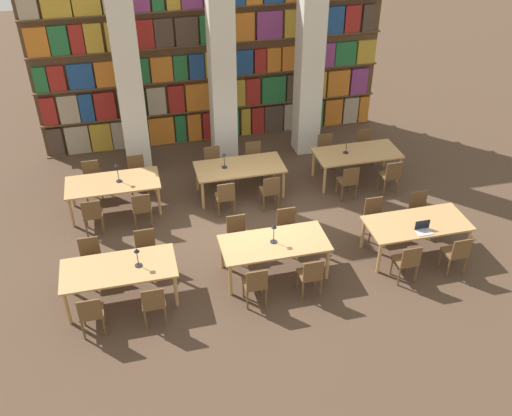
{
  "coord_description": "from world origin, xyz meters",
  "views": [
    {
      "loc": [
        -2.43,
        -9.97,
        7.62
      ],
      "look_at": [
        0.0,
        -0.15,
        0.7
      ],
      "focal_mm": 40.0,
      "sensor_mm": 36.0,
      "label": 1
    }
  ],
  "objects_px": {
    "chair_2": "(154,303)",
    "chair_12": "(93,214)",
    "pillar_right": "(311,43)",
    "desk_lamp_0": "(137,254)",
    "chair_21": "(326,150)",
    "pillar_center": "(221,50)",
    "desk_lamp_3": "(224,158)",
    "chair_5": "(237,235)",
    "chair_13": "(92,178)",
    "chair_9": "(375,216)",
    "pillar_left": "(126,58)",
    "chair_16": "(225,196)",
    "desk_lamp_1": "(274,231)",
    "reading_table_1": "(274,245)",
    "reading_table_0": "(119,271)",
    "reading_table_4": "(240,169)",
    "chair_17": "(213,163)",
    "chair_11": "(420,210)",
    "desk_lamp_2": "(117,169)",
    "reading_table_5": "(357,155)",
    "chair_18": "(270,190)",
    "chair_19": "(254,158)",
    "chair_6": "(311,275)",
    "chair_15": "(137,173)",
    "chair_8": "(407,261)",
    "chair_7": "(287,227)",
    "chair_22": "(391,175)",
    "chair_4": "(255,284)",
    "chair_1": "(91,258)",
    "reading_table_2": "(417,225)",
    "reading_table_3": "(113,185)",
    "desk_lamp_4": "(347,142)",
    "chair_20": "(348,181)",
    "chair_23": "(365,145)",
    "chair_14": "(142,208)"
  },
  "relations": [
    {
      "from": "desk_lamp_0",
      "to": "chair_2",
      "type": "bearing_deg",
      "value": -76.94
    },
    {
      "from": "chair_7",
      "to": "chair_22",
      "type": "distance_m",
      "value": 3.37
    },
    {
      "from": "chair_6",
      "to": "chair_12",
      "type": "distance_m",
      "value": 5.02
    },
    {
      "from": "reading_table_0",
      "to": "reading_table_4",
      "type": "xyz_separation_m",
      "value": [
        2.98,
        3.09,
        0.0
      ]
    },
    {
      "from": "reading_table_3",
      "to": "desk_lamp_4",
      "type": "relative_size",
      "value": 4.56
    },
    {
      "from": "chair_2",
      "to": "desk_lamp_2",
      "type": "bearing_deg",
      "value": 95.69
    },
    {
      "from": "pillar_left",
      "to": "chair_16",
      "type": "height_order",
      "value": "pillar_left"
    },
    {
      "from": "chair_9",
      "to": "chair_12",
      "type": "xyz_separation_m",
      "value": [
        -5.95,
        1.55,
        0.0
      ]
    },
    {
      "from": "reading_table_5",
      "to": "chair_21",
      "type": "relative_size",
      "value": 2.35
    },
    {
      "from": "reading_table_3",
      "to": "chair_16",
      "type": "relative_size",
      "value": 2.35
    },
    {
      "from": "chair_13",
      "to": "reading_table_5",
      "type": "relative_size",
      "value": 0.42
    },
    {
      "from": "pillar_left",
      "to": "chair_4",
      "type": "height_order",
      "value": "pillar_left"
    },
    {
      "from": "desk_lamp_3",
      "to": "desk_lamp_1",
      "type": "bearing_deg",
      "value": -83.11
    },
    {
      "from": "chair_13",
      "to": "desk_lamp_2",
      "type": "distance_m",
      "value": 1.19
    },
    {
      "from": "pillar_left",
      "to": "desk_lamp_1",
      "type": "xyz_separation_m",
      "value": [
        2.3,
        -4.86,
        -1.94
      ]
    },
    {
      "from": "chair_11",
      "to": "desk_lamp_2",
      "type": "distance_m",
      "value": 6.81
    },
    {
      "from": "pillar_left",
      "to": "chair_15",
      "type": "relative_size",
      "value": 6.68
    },
    {
      "from": "chair_9",
      "to": "desk_lamp_3",
      "type": "height_order",
      "value": "desk_lamp_3"
    },
    {
      "from": "reading_table_0",
      "to": "reading_table_4",
      "type": "relative_size",
      "value": 1.0
    },
    {
      "from": "chair_15",
      "to": "chair_16",
      "type": "relative_size",
      "value": 1.0
    },
    {
      "from": "chair_15",
      "to": "reading_table_4",
      "type": "relative_size",
      "value": 0.42
    },
    {
      "from": "reading_table_1",
      "to": "chair_13",
      "type": "xyz_separation_m",
      "value": [
        -3.49,
        3.83,
        -0.21
      ]
    },
    {
      "from": "reading_table_1",
      "to": "pillar_center",
      "type": "bearing_deg",
      "value": 90.45
    },
    {
      "from": "chair_1",
      "to": "desk_lamp_2",
      "type": "xyz_separation_m",
      "value": [
        0.7,
        2.3,
        0.6
      ]
    },
    {
      "from": "chair_2",
      "to": "chair_12",
      "type": "height_order",
      "value": "same"
    },
    {
      "from": "pillar_center",
      "to": "chair_5",
      "type": "bearing_deg",
      "value": -97.49
    },
    {
      "from": "chair_21",
      "to": "chair_19",
      "type": "bearing_deg",
      "value": -1.03
    },
    {
      "from": "pillar_center",
      "to": "desk_lamp_3",
      "type": "distance_m",
      "value": 2.68
    },
    {
      "from": "chair_6",
      "to": "reading_table_5",
      "type": "distance_m",
      "value": 4.53
    },
    {
      "from": "chair_4",
      "to": "desk_lamp_1",
      "type": "distance_m",
      "value": 1.13
    },
    {
      "from": "desk_lamp_1",
      "to": "chair_22",
      "type": "relative_size",
      "value": 0.47
    },
    {
      "from": "chair_5",
      "to": "chair_13",
      "type": "distance_m",
      "value": 4.21
    },
    {
      "from": "chair_20",
      "to": "chair_14",
      "type": "bearing_deg",
      "value": 179.64
    },
    {
      "from": "desk_lamp_0",
      "to": "chair_5",
      "type": "xyz_separation_m",
      "value": [
        2.06,
        0.86,
        -0.55
      ]
    },
    {
      "from": "desk_lamp_0",
      "to": "desk_lamp_2",
      "type": "height_order",
      "value": "desk_lamp_2"
    },
    {
      "from": "chair_1",
      "to": "desk_lamp_1",
      "type": "xyz_separation_m",
      "value": [
        3.53,
        -0.73,
        0.56
      ]
    },
    {
      "from": "pillar_right",
      "to": "desk_lamp_0",
      "type": "bearing_deg",
      "value": -134.55
    },
    {
      "from": "chair_8",
      "to": "chair_16",
      "type": "distance_m",
      "value": 4.32
    },
    {
      "from": "pillar_center",
      "to": "desk_lamp_3",
      "type": "relative_size",
      "value": 15.25
    },
    {
      "from": "chair_12",
      "to": "chair_21",
      "type": "relative_size",
      "value": 1.0
    },
    {
      "from": "desk_lamp_4",
      "to": "reading_table_4",
      "type": "bearing_deg",
      "value": -179.8
    },
    {
      "from": "desk_lamp_0",
      "to": "chair_18",
      "type": "bearing_deg",
      "value": 36.54
    },
    {
      "from": "chair_7",
      "to": "chair_23",
      "type": "relative_size",
      "value": 1.0
    },
    {
      "from": "chair_18",
      "to": "reading_table_2",
      "type": "bearing_deg",
      "value": -43.01
    },
    {
      "from": "chair_2",
      "to": "desk_lamp_0",
      "type": "relative_size",
      "value": 2.24
    },
    {
      "from": "chair_11",
      "to": "desk_lamp_2",
      "type": "height_order",
      "value": "desk_lamp_2"
    },
    {
      "from": "chair_2",
      "to": "chair_17",
      "type": "bearing_deg",
      "value": 67.54
    },
    {
      "from": "desk_lamp_0",
      "to": "chair_16",
      "type": "xyz_separation_m",
      "value": [
        2.1,
        2.34,
        -0.55
      ]
    },
    {
      "from": "chair_7",
      "to": "chair_9",
      "type": "height_order",
      "value": "same"
    },
    {
      "from": "chair_20",
      "to": "desk_lamp_2",
      "type": "bearing_deg",
      "value": 171.35
    }
  ]
}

